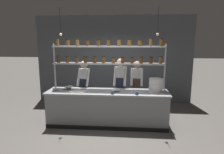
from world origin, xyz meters
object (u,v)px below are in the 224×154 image
(chef_center, at_px, (120,84))
(serving_cup_front, at_px, (137,93))
(chef_left, at_px, (84,85))
(serving_cup_by_board, at_px, (112,92))
(prep_bowl_near_left, at_px, (56,90))
(prep_bowl_center_back, at_px, (116,91))
(prep_bowl_center_front, at_px, (69,88))
(spice_shelf_unit, at_px, (109,56))
(chef_right, at_px, (137,84))
(container_stack, at_px, (156,85))
(cutting_board, at_px, (78,91))

(chef_center, distance_m, serving_cup_front, 0.94)
(chef_left, height_order, serving_cup_by_board, chef_left)
(chef_center, relative_size, prep_bowl_near_left, 8.57)
(prep_bowl_center_back, distance_m, serving_cup_by_board, 0.24)
(prep_bowl_center_front, height_order, serving_cup_by_board, serving_cup_by_board)
(spice_shelf_unit, distance_m, chef_right, 1.27)
(container_stack, relative_size, prep_bowl_near_left, 1.84)
(prep_bowl_center_back, bearing_deg, serving_cup_front, -25.08)
(prep_bowl_center_front, distance_m, serving_cup_front, 1.87)
(prep_bowl_near_left, xyz_separation_m, serving_cup_by_board, (1.52, -0.20, 0.01))
(chef_center, bearing_deg, container_stack, -19.34)
(chef_left, bearing_deg, serving_cup_front, -16.68)
(chef_left, xyz_separation_m, prep_bowl_center_back, (0.97, -0.61, -0.00))
(chef_left, relative_size, prep_bowl_near_left, 8.18)
(prep_bowl_near_left, relative_size, prep_bowl_center_front, 0.76)
(chef_center, height_order, chef_right, chef_center)
(container_stack, distance_m, serving_cup_by_board, 1.15)
(spice_shelf_unit, height_order, chef_center, spice_shelf_unit)
(container_stack, distance_m, prep_bowl_center_back, 1.05)
(chef_center, relative_size, prep_bowl_center_front, 6.51)
(spice_shelf_unit, height_order, cutting_board, spice_shelf_unit)
(chef_right, height_order, prep_bowl_center_back, chef_right)
(spice_shelf_unit, bearing_deg, cutting_board, -148.75)
(chef_center, relative_size, serving_cup_by_board, 21.14)
(chef_left, distance_m, serving_cup_by_board, 1.22)
(chef_left, distance_m, prep_bowl_center_front, 0.55)
(prep_bowl_center_front, relative_size, serving_cup_by_board, 3.25)
(cutting_board, bearing_deg, spice_shelf_unit, 31.25)
(chef_center, xyz_separation_m, prep_bowl_center_front, (-1.39, -0.42, -0.05))
(chef_center, distance_m, cutting_board, 1.27)
(spice_shelf_unit, height_order, container_stack, spice_shelf_unit)
(chef_center, distance_m, serving_cup_by_board, 0.82)
(chef_right, bearing_deg, serving_cup_front, -88.96)
(chef_left, xyz_separation_m, container_stack, (2.00, -0.51, 0.14))
(chef_center, xyz_separation_m, container_stack, (0.94, -0.49, 0.09))
(container_stack, relative_size, cutting_board, 0.93)
(serving_cup_by_board, bearing_deg, serving_cup_front, -1.95)
(chef_center, relative_size, container_stack, 4.67)
(cutting_board, distance_m, serving_cup_front, 1.52)
(chef_center, height_order, prep_bowl_near_left, chef_center)
(chef_center, xyz_separation_m, cutting_board, (-1.07, -0.68, -0.07))
(chef_center, bearing_deg, chef_right, 36.96)
(container_stack, xyz_separation_m, serving_cup_by_board, (-1.10, -0.32, -0.13))
(container_stack, xyz_separation_m, cutting_board, (-2.01, -0.19, -0.16))
(cutting_board, xyz_separation_m, prep_bowl_center_front, (-0.32, 0.26, 0.02))
(prep_bowl_center_front, bearing_deg, prep_bowl_center_back, -7.15)
(cutting_board, bearing_deg, prep_bowl_near_left, 173.51)
(chef_center, bearing_deg, serving_cup_by_board, -93.33)
(chef_left, xyz_separation_m, prep_bowl_center_front, (-0.33, -0.44, 0.01))
(chef_left, bearing_deg, prep_bowl_near_left, -121.37)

